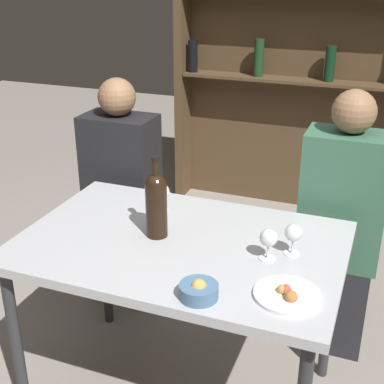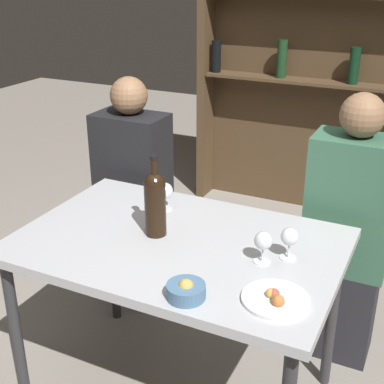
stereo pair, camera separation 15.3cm
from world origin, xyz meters
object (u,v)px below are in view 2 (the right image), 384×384
food_plate_0 (275,299)px  seated_person_right (346,240)px  wine_glass_1 (290,238)px  wine_glass_2 (165,192)px  seated_person_left (134,199)px  snack_bowl (186,290)px  wine_bottle (155,201)px  wine_glass_0 (263,242)px

food_plate_0 → seated_person_right: size_ratio=0.17×
wine_glass_1 → wine_glass_2: same height
seated_person_left → seated_person_right: seated_person_right is taller
snack_bowl → seated_person_left: (-0.75, 0.89, -0.20)m
food_plate_0 → wine_glass_2: bearing=144.9°
food_plate_0 → seated_person_right: bearing=84.4°
wine_glass_2 → seated_person_left: seated_person_left is taller
wine_glass_2 → snack_bowl: size_ratio=0.96×
wine_bottle → food_plate_0: bearing=-22.5°
snack_bowl → seated_person_left: 1.18m
wine_glass_1 → food_plate_0: size_ratio=0.55×
wine_glass_1 → wine_glass_2: size_ratio=1.00×
wine_glass_2 → seated_person_left: bearing=136.7°
wine_glass_1 → snack_bowl: 0.43m
seated_person_left → seated_person_right: size_ratio=0.97×
wine_glass_0 → wine_glass_1: size_ratio=0.99×
wine_bottle → seated_person_right: (0.62, 0.57, -0.30)m
wine_bottle → wine_glass_0: wine_bottle is taller
seated_person_left → food_plate_0: bearing=-38.5°
snack_bowl → food_plate_0: bearing=21.5°
wine_glass_1 → snack_bowl: size_ratio=0.95×
food_plate_0 → snack_bowl: size_ratio=1.72×
food_plate_0 → seated_person_right: seated_person_right is taller
snack_bowl → seated_person_right: size_ratio=0.10×
wine_glass_2 → snack_bowl: wine_glass_2 is taller
seated_person_left → wine_glass_1: bearing=-28.7°
snack_bowl → wine_glass_1: bearing=59.6°
food_plate_0 → snack_bowl: bearing=-158.5°
wine_glass_1 → seated_person_right: (0.12, 0.53, -0.24)m
wine_glass_2 → wine_glass_1: bearing=-16.1°
wine_glass_1 → seated_person_left: seated_person_left is taller
wine_bottle → wine_glass_1: bearing=4.9°
seated_person_right → wine_glass_0: bearing=-107.8°
wine_glass_1 → food_plate_0: 0.28m
wine_glass_0 → snack_bowl: (-0.14, -0.30, -0.05)m
wine_glass_0 → food_plate_0: 0.24m
wine_glass_1 → seated_person_left: (-0.96, 0.53, -0.26)m
wine_glass_0 → snack_bowl: wine_glass_0 is taller
wine_glass_0 → seated_person_right: size_ratio=0.09×
snack_bowl → seated_person_left: size_ratio=0.10×
wine_glass_1 → food_plate_0: (0.04, -0.27, -0.07)m
wine_glass_2 → snack_bowl: bearing=-55.8°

